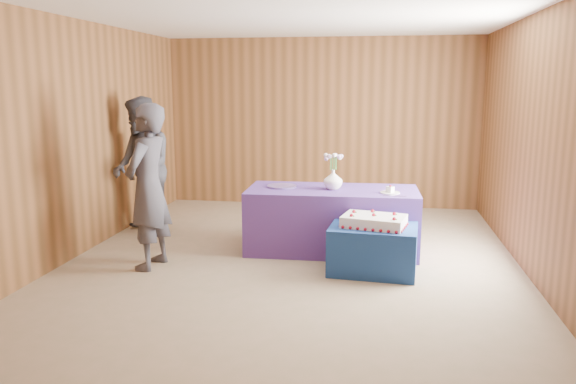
% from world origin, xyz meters
% --- Properties ---
extents(ground, '(6.00, 6.00, 0.00)m').
position_xyz_m(ground, '(0.00, 0.00, 0.00)').
color(ground, gray).
rests_on(ground, ground).
extents(room_shell, '(5.04, 6.04, 2.72)m').
position_xyz_m(room_shell, '(0.00, 0.00, 1.80)').
color(room_shell, brown).
rests_on(room_shell, ground).
extents(cake_table, '(0.95, 0.77, 0.50)m').
position_xyz_m(cake_table, '(0.90, -0.26, 0.25)').
color(cake_table, navy).
rests_on(cake_table, ground).
extents(serving_table, '(2.02, 0.95, 0.75)m').
position_xyz_m(serving_table, '(0.40, 0.44, 0.38)').
color(serving_table, '#472F83').
rests_on(serving_table, ground).
extents(sheet_cake, '(0.74, 0.58, 0.15)m').
position_xyz_m(sheet_cake, '(0.90, -0.29, 0.56)').
color(sheet_cake, white).
rests_on(sheet_cake, cake_table).
extents(vase, '(0.28, 0.28, 0.23)m').
position_xyz_m(vase, '(0.41, 0.43, 0.87)').
color(vase, white).
rests_on(vase, serving_table).
extents(flower_spray, '(0.23, 0.23, 0.18)m').
position_xyz_m(flower_spray, '(0.41, 0.43, 1.13)').
color(flower_spray, '#2A6729').
rests_on(flower_spray, vase).
extents(platter, '(0.45, 0.45, 0.02)m').
position_xyz_m(platter, '(-0.21, 0.46, 0.76)').
color(platter, '#5E4890').
rests_on(platter, serving_table).
extents(plate, '(0.28, 0.28, 0.01)m').
position_xyz_m(plate, '(1.07, 0.29, 0.76)').
color(plate, silver).
rests_on(plate, serving_table).
extents(cake_slice, '(0.10, 0.10, 0.09)m').
position_xyz_m(cake_slice, '(1.07, 0.29, 0.80)').
color(cake_slice, white).
rests_on(cake_slice, plate).
extents(knife, '(0.26, 0.03, 0.00)m').
position_xyz_m(knife, '(1.12, 0.12, 0.75)').
color(knife, '#B8B8BD').
rests_on(knife, serving_table).
extents(guest_left, '(0.49, 0.69, 1.77)m').
position_xyz_m(guest_left, '(-1.49, -0.50, 0.89)').
color(guest_left, '#3C3A45').
rests_on(guest_left, ground).
extents(guest_right, '(1.10, 1.12, 1.82)m').
position_xyz_m(guest_right, '(-2.10, 0.75, 0.91)').
color(guest_right, '#353740').
rests_on(guest_right, ground).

